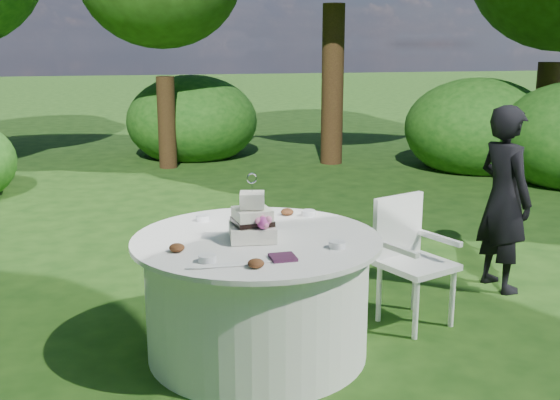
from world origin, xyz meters
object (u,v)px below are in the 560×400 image
Objects in this scene: guest at (504,199)px; chair at (409,251)px; napkins at (283,257)px; table at (257,295)px; cake at (253,222)px.

chair is at bearing 105.57° from guest.
table is (-0.05, 0.45, -0.39)m from napkins.
napkins is at bearing 110.49° from guest.
guest reaches higher than table.
guest reaches higher than cake.
napkins is 0.09× the size of table.
cake is 0.46× the size of chair.
guest is 2.27m from table.
napkins is 0.09× the size of guest.
guest is at bearing 16.26° from table.
cake is (-0.03, -0.04, 0.50)m from table.
cake is at bearing 100.40° from guest.
napkins is 1.31m from chair.
table is 1.17m from chair.
chair reaches higher than table.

